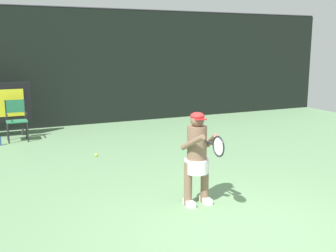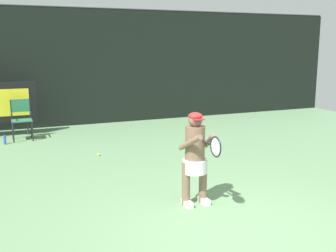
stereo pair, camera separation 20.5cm
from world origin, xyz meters
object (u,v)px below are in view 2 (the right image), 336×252
Objects in this scene: tennis_ball_loose at (99,154)px; umpire_chair at (21,117)px; tennis_player at (195,155)px; water_bottle at (5,140)px; tennis_racket at (215,146)px.

umpire_chair is at bearing 121.59° from tennis_ball_loose.
umpire_chair reaches higher than tennis_ball_loose.
tennis_player is at bearing -69.19° from umpire_chair.
water_bottle is 6.17m from tennis_player.
tennis_ball_loose is at bearing 100.88° from tennis_racket.
water_bottle is 6.67m from tennis_racket.
water_bottle is 2.83m from tennis_ball_loose.
umpire_chair is 15.88× the size of tennis_ball_loose.
water_bottle is at bearing 133.77° from tennis_ball_loose.
tennis_ball_loose is at bearing 102.16° from tennis_player.
tennis_player reaches higher than tennis_ball_loose.
tennis_player is at bearing -63.86° from water_bottle.
tennis_racket is at bearing -78.40° from tennis_ball_loose.
umpire_chair is 0.73× the size of tennis_player.
tennis_racket is 8.85× the size of tennis_ball_loose.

